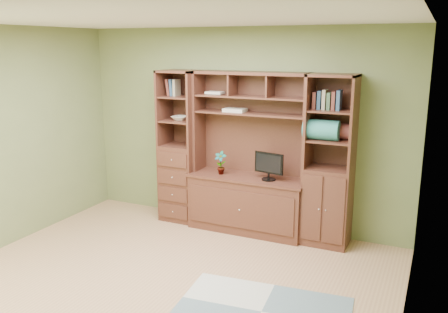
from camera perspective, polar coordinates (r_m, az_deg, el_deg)
The scene contains 11 objects.
room at distance 4.52m, azimuth -7.94°, elevation -0.53°, with size 4.60×4.10×2.64m.
center_hutch at distance 5.99m, azimuth 2.87°, elevation 0.29°, with size 1.54×0.53×2.05m, color #4B251A.
left_tower at distance 6.46m, azimuth -5.25°, elevation 1.19°, with size 0.50×0.45×2.05m, color #4B251A.
right_tower at distance 5.74m, azimuth 12.56°, elevation -0.60°, with size 0.55×0.45×2.05m, color #4B251A.
rug at distance 4.54m, azimuth 4.52°, elevation -18.15°, with size 1.56×1.04×0.01m, color gray.
monitor at distance 5.87m, azimuth 5.43°, elevation -0.58°, with size 0.39×0.17×0.48m, color black.
orchid at distance 6.14m, azimuth -0.42°, elevation -0.76°, with size 0.16×0.11×0.30m, color brown.
magazines at distance 6.06m, azimuth 1.34°, elevation 5.61°, with size 0.27×0.20×0.04m, color beige.
bowl at distance 6.39m, azimuth -5.31°, elevation 4.63°, with size 0.22×0.22×0.05m, color beige.
blanket_teal at distance 5.64m, azimuth 11.65°, elevation 3.17°, with size 0.41×0.24×0.24m, color #2E7972.
blanket_red at distance 5.73m, azimuth 13.76°, elevation 2.97°, with size 0.33×0.19×0.19m, color brown.
Camera 1 is at (2.39, -3.69, 2.37)m, focal length 38.00 mm.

